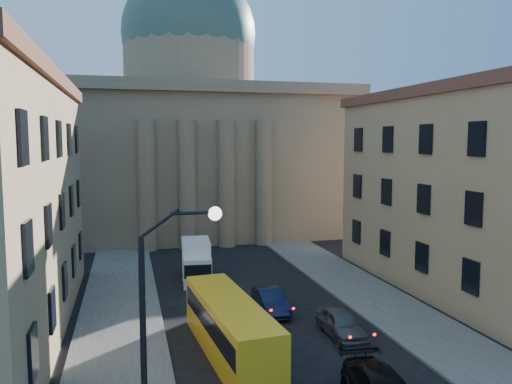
# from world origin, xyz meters

# --- Properties ---
(sidewalk_left) EXTENTS (5.00, 60.00, 0.15)m
(sidewalk_left) POSITION_xyz_m (-8.50, 18.00, 0.07)
(sidewalk_left) COLOR #504E49
(sidewalk_left) RESTS_ON ground
(sidewalk_right) EXTENTS (5.00, 60.00, 0.15)m
(sidewalk_right) POSITION_xyz_m (8.50, 18.00, 0.07)
(sidewalk_right) COLOR #504E49
(sidewalk_right) RESTS_ON ground
(church) EXTENTS (68.02, 28.76, 36.60)m
(church) POSITION_xyz_m (0.00, 55.47, 11.88)
(church) COLOR #766348
(church) RESTS_ON ground
(building_right) EXTENTS (11.60, 26.60, 14.70)m
(building_right) POSITION_xyz_m (17.00, 22.00, 7.42)
(building_right) COLOR tan
(building_right) RESTS_ON ground
(street_lamp) EXTENTS (2.62, 0.44, 8.83)m
(street_lamp) POSITION_xyz_m (-6.97, 8.00, 5.29)
(street_lamp) COLOR black
(street_lamp) RESTS_ON ground
(car_right_far) EXTENTS (1.74, 4.32, 1.47)m
(car_right_far) POSITION_xyz_m (3.50, 17.44, 0.74)
(car_right_far) COLOR #4B4A4F
(car_right_far) RESTS_ON ground
(car_right_distant) EXTENTS (1.67, 4.57, 1.50)m
(car_right_distant) POSITION_xyz_m (0.80, 22.27, 0.75)
(car_right_distant) COLOR black
(car_right_distant) RESTS_ON ground
(city_bus) EXTENTS (3.20, 10.39, 2.88)m
(city_bus) POSITION_xyz_m (-3.01, 16.60, 1.55)
(city_bus) COLOR yellow
(city_bus) RESTS_ON ground
(box_truck) EXTENTS (2.65, 5.65, 3.01)m
(box_truck) POSITION_xyz_m (-2.76, 31.01, 1.42)
(box_truck) COLOR white
(box_truck) RESTS_ON ground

